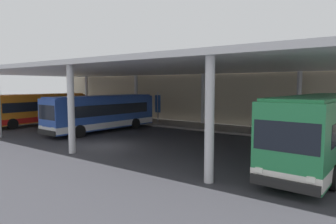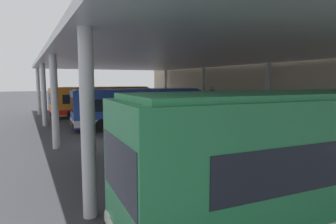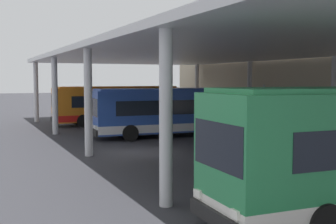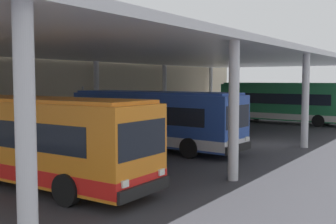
{
  "view_description": "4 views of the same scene",
  "coord_description": "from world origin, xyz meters",
  "px_view_note": "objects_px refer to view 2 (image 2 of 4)",
  "views": [
    {
      "loc": [
        15.0,
        -13.34,
        4.06
      ],
      "look_at": [
        1.44,
        5.35,
        1.99
      ],
      "focal_mm": 31.7,
      "sensor_mm": 36.0,
      "label": 1
    },
    {
      "loc": [
        17.25,
        -4.04,
        3.83
      ],
      "look_at": [
        -0.81,
        4.99,
        1.64
      ],
      "focal_mm": 30.96,
      "sensor_mm": 36.0,
      "label": 2
    },
    {
      "loc": [
        20.82,
        -7.71,
        3.79
      ],
      "look_at": [
        -5.0,
        4.06,
        1.62
      ],
      "focal_mm": 46.28,
      "sensor_mm": 36.0,
      "label": 3
    },
    {
      "loc": [
        -23.52,
        -9.23,
        3.78
      ],
      "look_at": [
        -2.53,
        5.07,
        1.85
      ],
      "focal_mm": 44.53,
      "sensor_mm": 36.0,
      "label": 4
    }
  ],
  "objects_px": {
    "bus_nearest_bay": "(101,101)",
    "bus_middle_bay": "(330,157)",
    "bus_second_bay": "(138,107)",
    "banner_sign": "(212,102)"
  },
  "relations": [
    {
      "from": "bus_nearest_bay",
      "to": "bus_middle_bay",
      "type": "bearing_deg",
      "value": -0.91
    },
    {
      "from": "bus_nearest_bay",
      "to": "bus_second_bay",
      "type": "bearing_deg",
      "value": 5.77
    },
    {
      "from": "bus_second_bay",
      "to": "banner_sign",
      "type": "height_order",
      "value": "banner_sign"
    },
    {
      "from": "bus_nearest_bay",
      "to": "bus_second_bay",
      "type": "xyz_separation_m",
      "value": [
        8.91,
        0.9,
        0.0
      ]
    },
    {
      "from": "bus_nearest_bay",
      "to": "bus_middle_bay",
      "type": "xyz_separation_m",
      "value": [
        26.48,
        -0.42,
        0.19
      ]
    },
    {
      "from": "bus_second_bay",
      "to": "bus_middle_bay",
      "type": "bearing_deg",
      "value": -4.3
    },
    {
      "from": "bus_second_bay",
      "to": "bus_middle_bay",
      "type": "height_order",
      "value": "bus_middle_bay"
    },
    {
      "from": "banner_sign",
      "to": "bus_nearest_bay",
      "type": "bearing_deg",
      "value": -143.11
    },
    {
      "from": "bus_middle_bay",
      "to": "bus_second_bay",
      "type": "bearing_deg",
      "value": 175.7
    },
    {
      "from": "bus_middle_bay",
      "to": "banner_sign",
      "type": "bearing_deg",
      "value": 154.34
    }
  ]
}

